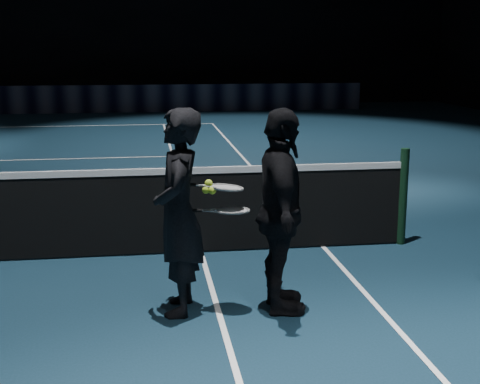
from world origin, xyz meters
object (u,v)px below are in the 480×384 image
(racket_lower, at_px, (233,210))
(tennis_balls, at_px, (209,188))
(player_b, at_px, (281,212))
(racket_upper, at_px, (227,188))
(player_a, at_px, (179,213))

(racket_lower, distance_m, tennis_balls, 0.27)
(tennis_balls, bearing_deg, player_b, -7.59)
(racket_lower, relative_size, racket_upper, 1.00)
(racket_lower, height_order, tennis_balls, tennis_balls)
(racket_upper, xyz_separation_m, tennis_balls, (-0.15, -0.02, 0.00))
(player_a, distance_m, player_b, 0.85)
(tennis_balls, bearing_deg, racket_upper, 6.47)
(player_b, relative_size, tennis_balls, 14.46)
(player_a, bearing_deg, player_b, 89.65)
(player_b, bearing_deg, tennis_balls, 87.52)
(player_b, distance_m, racket_upper, 0.49)
(player_a, height_order, racket_upper, player_a)
(player_b, xyz_separation_m, racket_lower, (-0.40, 0.05, 0.02))
(player_b, bearing_deg, racket_lower, 88.00)
(player_b, relative_size, racket_upper, 2.55)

